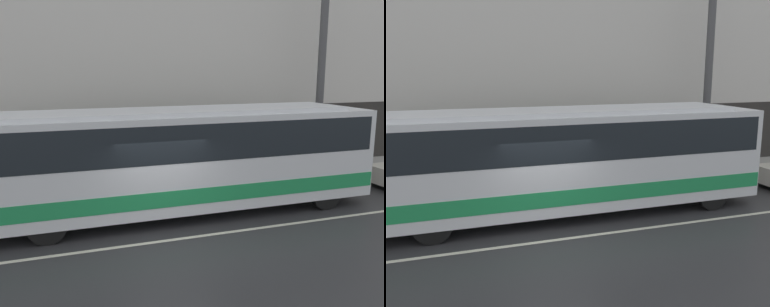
# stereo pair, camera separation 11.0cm
# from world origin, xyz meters

# --- Properties ---
(ground_plane) EXTENTS (60.00, 60.00, 0.00)m
(ground_plane) POSITION_xyz_m (0.00, 0.00, 0.00)
(ground_plane) COLOR #2D2D30
(sidewalk) EXTENTS (60.00, 2.32, 0.13)m
(sidewalk) POSITION_xyz_m (0.00, 5.16, 0.06)
(sidewalk) COLOR #A09E99
(sidewalk) RESTS_ON ground_plane
(building_facade) EXTENTS (60.00, 0.35, 12.13)m
(building_facade) POSITION_xyz_m (0.00, 6.46, 5.86)
(building_facade) COLOR silver
(building_facade) RESTS_ON ground_plane
(lane_stripe) EXTENTS (54.00, 0.14, 0.01)m
(lane_stripe) POSITION_xyz_m (0.00, 0.00, 0.00)
(lane_stripe) COLOR beige
(lane_stripe) RESTS_ON ground_plane
(transit_bus) EXTENTS (12.37, 2.51, 3.21)m
(transit_bus) POSITION_xyz_m (0.80, 1.89, 1.81)
(transit_bus) COLOR silver
(transit_bus) RESTS_ON ground_plane
(utility_pole_near) EXTENTS (0.31, 0.31, 8.77)m
(utility_pole_near) POSITION_xyz_m (7.81, 4.82, 4.52)
(utility_pole_near) COLOR #4C4C4F
(utility_pole_near) RESTS_ON sidewalk
(pedestrian_waiting) EXTENTS (0.36, 0.36, 1.53)m
(pedestrian_waiting) POSITION_xyz_m (-1.68, 4.77, 0.83)
(pedestrian_waiting) COLOR #1E5933
(pedestrian_waiting) RESTS_ON sidewalk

